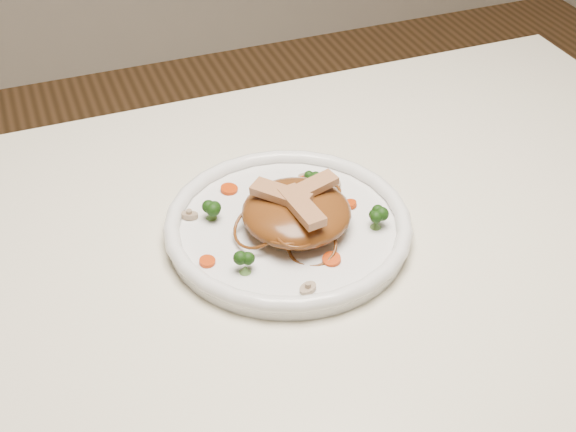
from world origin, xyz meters
name	(u,v)px	position (x,y,z in m)	size (l,w,h in m)	color
table	(318,303)	(0.00, 0.00, 0.65)	(1.20, 0.80, 0.75)	beige
plate	(288,230)	(-0.03, 0.03, 0.76)	(0.30, 0.30, 0.02)	white
noodle_mound	(296,212)	(-0.02, 0.03, 0.79)	(0.13, 0.13, 0.04)	#5C3111
chicken_a	(311,187)	(0.00, 0.03, 0.82)	(0.07, 0.02, 0.01)	tan
chicken_b	(281,194)	(-0.04, 0.03, 0.82)	(0.07, 0.02, 0.01)	tan
chicken_c	(302,207)	(-0.03, 0.00, 0.82)	(0.08, 0.02, 0.01)	tan
broccoli_0	(313,178)	(0.03, 0.09, 0.78)	(0.03, 0.03, 0.03)	#163A0C
broccoli_1	(211,209)	(-0.11, 0.08, 0.78)	(0.02, 0.02, 0.03)	#163A0C
broccoli_2	(245,261)	(-0.11, -0.03, 0.78)	(0.03, 0.03, 0.03)	#163A0C
broccoli_3	(376,217)	(0.07, -0.01, 0.78)	(0.03, 0.03, 0.03)	#163A0C
carrot_0	(305,182)	(0.02, 0.11, 0.77)	(0.02, 0.02, 0.01)	#B23706
carrot_1	(207,261)	(-0.14, 0.00, 0.77)	(0.02, 0.02, 0.01)	#B23706
carrot_2	(349,204)	(0.06, 0.04, 0.77)	(0.02, 0.02, 0.01)	#B23706
carrot_3	(229,189)	(-0.08, 0.13, 0.77)	(0.02, 0.02, 0.01)	#B23706
carrot_4	(332,259)	(-0.01, -0.05, 0.77)	(0.02, 0.02, 0.01)	#B23706
mushroom_0	(308,288)	(-0.05, -0.08, 0.77)	(0.02, 0.02, 0.01)	tan
mushroom_1	(335,184)	(0.06, 0.09, 0.77)	(0.02, 0.02, 0.01)	tan
mushroom_2	(189,215)	(-0.14, 0.09, 0.77)	(0.02, 0.02, 0.01)	tan
mushroom_3	(306,179)	(0.03, 0.11, 0.77)	(0.02, 0.02, 0.01)	tan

